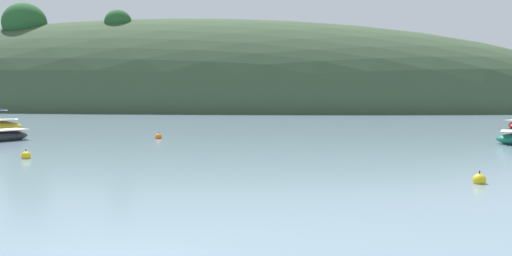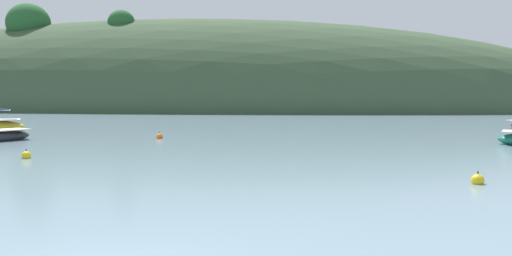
% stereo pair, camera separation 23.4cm
% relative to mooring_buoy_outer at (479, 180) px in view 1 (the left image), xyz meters
% --- Properties ---
extents(far_shoreline_hill, '(150.00, 36.00, 33.61)m').
position_rel_mooring_buoy_outer_xyz_m(far_shoreline_hill, '(-34.13, 68.22, -0.02)').
color(far_shoreline_hill, '#384C33').
rests_on(far_shoreline_hill, ground).
extents(mooring_buoy_outer, '(0.44, 0.44, 0.54)m').
position_rel_mooring_buoy_outer_xyz_m(mooring_buoy_outer, '(0.00, 0.00, 0.00)').
color(mooring_buoy_outer, yellow).
rests_on(mooring_buoy_outer, ground).
extents(mooring_buoy_inner, '(0.44, 0.44, 0.54)m').
position_rel_mooring_buoy_outer_xyz_m(mooring_buoy_inner, '(-16.29, 14.82, 0.00)').
color(mooring_buoy_inner, orange).
rests_on(mooring_buoy_inner, ground).
extents(mooring_buoy_channel, '(0.44, 0.44, 0.54)m').
position_rel_mooring_buoy_outer_xyz_m(mooring_buoy_channel, '(-19.23, 4.10, 0.00)').
color(mooring_buoy_channel, yellow).
rests_on(mooring_buoy_channel, ground).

